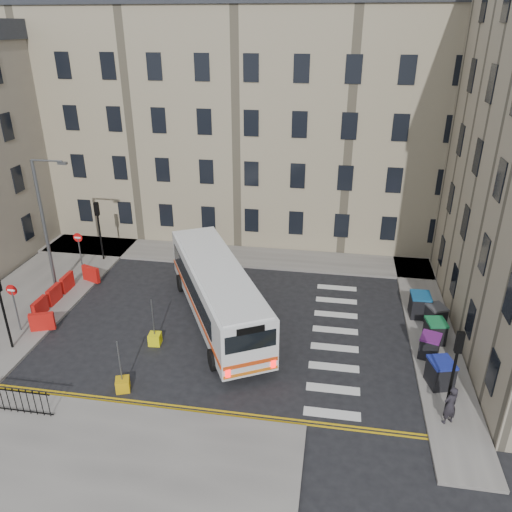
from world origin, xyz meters
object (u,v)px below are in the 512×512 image
(bus, at_px, (217,290))
(wheelie_bin_d, at_px, (435,315))
(wheelie_bin_b, at_px, (430,346))
(bollard_chevron, at_px, (123,385))
(wheelie_bin_e, at_px, (420,305))
(pedestrian, at_px, (450,405))
(streetlamp, at_px, (44,225))
(wheelie_bin_c, at_px, (435,331))
(bollard_yellow, at_px, (155,339))
(wheelie_bin_a, at_px, (440,373))

(bus, height_order, wheelie_bin_d, bus)
(wheelie_bin_b, distance_m, bollard_chevron, 14.56)
(wheelie_bin_e, xyz_separation_m, pedestrian, (0.11, -8.31, 0.22))
(bus, height_order, wheelie_bin_e, bus)
(wheelie_bin_e, bearing_deg, pedestrian, -90.75)
(streetlamp, bearing_deg, wheelie_bin_b, -8.84)
(wheelie_bin_c, bearing_deg, pedestrian, -102.77)
(wheelie_bin_b, distance_m, pedestrian, 4.54)
(wheelie_bin_b, height_order, wheelie_bin_c, wheelie_bin_c)
(streetlamp, relative_size, bollard_chevron, 13.57)
(bollard_yellow, xyz_separation_m, bollard_chevron, (-0.19, -3.63, 0.00))
(streetlamp, height_order, wheelie_bin_a, streetlamp)
(bollard_yellow, relative_size, bollard_chevron, 1.00)
(bus, distance_m, wheelie_bin_e, 11.19)
(wheelie_bin_a, height_order, wheelie_bin_b, wheelie_bin_a)
(pedestrian, xyz_separation_m, bollard_chevron, (-13.90, -0.13, -0.73))
(streetlamp, bearing_deg, bus, -8.54)
(wheelie_bin_d, distance_m, bollard_chevron, 16.41)
(wheelie_bin_b, distance_m, bollard_yellow, 13.64)
(streetlamp, bearing_deg, wheelie_bin_e, 1.16)
(wheelie_bin_d, height_order, wheelie_bin_e, wheelie_bin_e)
(wheelie_bin_b, height_order, pedestrian, pedestrian)
(wheelie_bin_c, bearing_deg, bollard_yellow, -179.76)
(wheelie_bin_d, xyz_separation_m, bollard_chevron, (-14.52, -7.64, -0.42))
(bus, height_order, bollard_yellow, bus)
(wheelie_bin_c, distance_m, bollard_yellow, 14.26)
(wheelie_bin_d, distance_m, pedestrian, 7.54)
(streetlamp, bearing_deg, pedestrian, -20.00)
(wheelie_bin_e, relative_size, pedestrian, 0.75)
(streetlamp, distance_m, wheelie_bin_c, 22.36)
(wheelie_bin_b, bearing_deg, bollard_chevron, -142.90)
(pedestrian, bearing_deg, wheelie_bin_e, -118.80)
(bus, bearing_deg, wheelie_bin_b, -37.13)
(wheelie_bin_a, bearing_deg, streetlamp, 150.00)
(bus, xyz_separation_m, wheelie_bin_a, (11.11, -3.90, -1.06))
(pedestrian, bearing_deg, wheelie_bin_a, -120.54)
(wheelie_bin_e, distance_m, bollard_chevron, 16.17)
(bollard_chevron, bearing_deg, bollard_yellow, 86.98)
(streetlamp, height_order, bollard_chevron, streetlamp)
(wheelie_bin_a, xyz_separation_m, pedestrian, (-0.04, -2.39, 0.24))
(wheelie_bin_a, height_order, wheelie_bin_c, wheelie_bin_a)
(bollard_chevron, bearing_deg, wheelie_bin_a, 10.22)
(streetlamp, relative_size, wheelie_bin_a, 5.91)
(bus, xyz_separation_m, bollard_chevron, (-2.83, -6.41, -1.55))
(wheelie_bin_d, bearing_deg, wheelie_bin_e, 109.35)
(streetlamp, xyz_separation_m, wheelie_bin_b, (21.52, -3.35, -3.61))
(bus, bearing_deg, wheelie_bin_d, -22.03)
(wheelie_bin_a, relative_size, bollard_yellow, 2.30)
(wheelie_bin_d, relative_size, pedestrian, 0.73)
(pedestrian, bearing_deg, wheelie_bin_c, -122.96)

